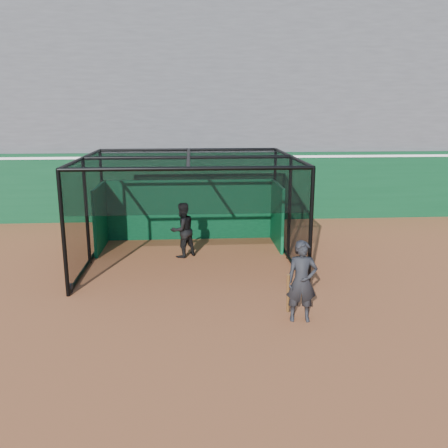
{
  "coord_description": "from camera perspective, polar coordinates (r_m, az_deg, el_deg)",
  "views": [
    {
      "loc": [
        0.17,
        -8.86,
        4.07
      ],
      "look_at": [
        0.92,
        2.0,
        1.4
      ],
      "focal_mm": 38.0,
      "sensor_mm": 36.0,
      "label": 1
    }
  ],
  "objects": [
    {
      "name": "ground",
      "position": [
        9.76,
        -4.68,
        -10.93
      ],
      "size": [
        120.0,
        120.0,
        0.0
      ],
      "primitive_type": "plane",
      "color": "#98522C",
      "rests_on": "ground"
    },
    {
      "name": "outfield_wall",
      "position": [
        17.59,
        -4.47,
        4.64
      ],
      "size": [
        50.0,
        0.5,
        2.5
      ],
      "color": "#0A391C",
      "rests_on": "ground"
    },
    {
      "name": "grandstand",
      "position": [
        21.14,
        -4.56,
        14.84
      ],
      "size": [
        50.0,
        7.85,
        8.95
      ],
      "color": "#4C4C4F",
      "rests_on": "ground"
    },
    {
      "name": "batting_cage",
      "position": [
        12.73,
        -4.18,
        1.66
      ],
      "size": [
        5.52,
        4.79,
        2.82
      ],
      "color": "black",
      "rests_on": "ground"
    },
    {
      "name": "batter",
      "position": [
        13.23,
        -5.02,
        -0.72
      ],
      "size": [
        0.95,
        0.91,
        1.54
      ],
      "primitive_type": "imported",
      "rotation": [
        0.0,
        0.0,
        3.78
      ],
      "color": "black",
      "rests_on": "ground"
    },
    {
      "name": "on_deck_player",
      "position": [
        9.35,
        9.32,
        -6.85
      ],
      "size": [
        0.63,
        0.44,
        1.62
      ],
      "color": "black",
      "rests_on": "ground"
    }
  ]
}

